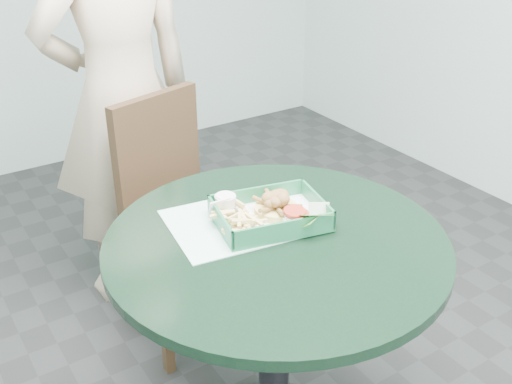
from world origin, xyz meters
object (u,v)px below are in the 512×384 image
diner_person (118,64)px  crab_sandwich (274,208)px  sauce_ramekin (223,211)px  dining_chair (172,205)px  food_basket (270,224)px  cafe_table (275,296)px

diner_person → crab_sandwich: bearing=91.4°
crab_sandwich → sauce_ramekin: (-0.13, 0.06, 0.00)m
dining_chair → diner_person: bearing=78.8°
crab_sandwich → food_basket: bearing=-142.7°
food_basket → sauce_ramekin: bearing=141.9°
dining_chair → sauce_ramekin: (-0.10, -0.56, 0.27)m
food_basket → crab_sandwich: (0.03, 0.02, 0.03)m
sauce_ramekin → cafe_table: bearing=-64.1°
crab_sandwich → sauce_ramekin: bearing=155.0°
diner_person → sauce_ramekin: (-0.07, -0.88, -0.19)m
diner_person → sauce_ramekin: 0.90m
cafe_table → sauce_ramekin: 0.28m
sauce_ramekin → crab_sandwich: bearing=-25.0°
food_basket → crab_sandwich: crab_sandwich is taller
crab_sandwich → dining_chair: bearing=92.7°
cafe_table → crab_sandwich: 0.24m
food_basket → sauce_ramekin: 0.13m
crab_sandwich → diner_person: bearing=93.6°
diner_person → crab_sandwich: 0.96m
food_basket → sauce_ramekin: size_ratio=4.85×
cafe_table → diner_person: bearing=90.3°
cafe_table → diner_person: (-0.01, 1.03, 0.41)m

